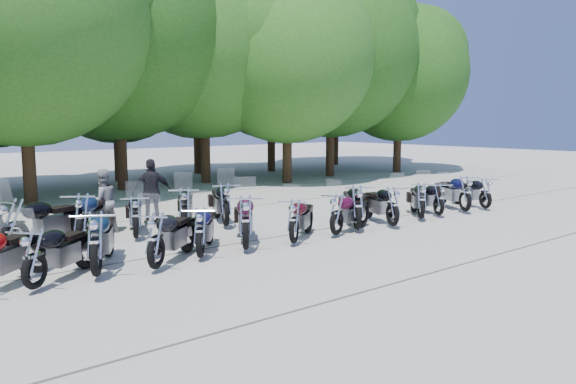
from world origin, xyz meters
TOP-DOWN VIEW (x-y plane):
  - ground at (0.00, 0.00)m, footprint 90.00×90.00m
  - tree_3 at (-3.57, 11.24)m, footprint 8.70×8.70m
  - tree_4 at (0.54, 13.09)m, footprint 9.13×9.13m
  - tree_5 at (4.61, 13.20)m, footprint 9.04×9.04m
  - tree_6 at (7.55, 10.82)m, footprint 8.00×8.00m
  - tree_7 at (11.20, 11.78)m, footprint 8.79×8.79m
  - tree_8 at (15.83, 11.20)m, footprint 7.53×7.53m
  - tree_12 at (1.80, 16.47)m, footprint 7.88×7.88m
  - tree_13 at (6.69, 17.47)m, footprint 8.31×8.31m
  - tree_14 at (10.68, 16.09)m, footprint 8.02×8.02m
  - tree_15 at (16.61, 17.02)m, footprint 9.67×9.67m
  - motorcycle_1 at (-6.33, 0.48)m, footprint 2.12×1.91m
  - motorcycle_2 at (-5.25, 0.58)m, footprint 1.87×2.59m
  - motorcycle_3 at (-4.17, 0.37)m, footprint 2.22×2.01m
  - motorcycle_4 at (-3.06, 0.62)m, footprint 1.89×2.17m
  - motorcycle_5 at (-1.92, 0.62)m, footprint 2.07×2.51m
  - motorcycle_6 at (-0.67, 0.46)m, footprint 2.13×1.83m
  - motorcycle_7 at (0.74, 0.50)m, footprint 2.28×1.37m
  - motorcycle_8 at (1.60, 0.62)m, footprint 2.09×2.41m
  - motorcycle_9 at (2.71, 0.39)m, footprint 1.50×2.35m
  - motorcycle_10 at (4.21, 0.59)m, footprint 2.04×2.06m
  - motorcycle_11 at (5.12, 0.65)m, footprint 1.49×2.11m
  - motorcycle_12 at (6.34, 0.55)m, footprint 1.76×2.41m
  - motorcycle_13 at (7.39, 0.50)m, footprint 1.38×2.17m
  - motorcycle_14 at (-5.98, 3.24)m, footprint 2.63×1.82m
  - motorcycle_15 at (-4.53, 3.33)m, footprint 2.05×2.49m
  - motorcycle_16 at (-3.28, 3.29)m, footprint 1.48×2.27m
  - motorcycle_17 at (-2.02, 3.16)m, footprint 1.89×2.44m
  - motorcycle_18 at (-0.77, 3.21)m, footprint 1.70×2.54m
  - rider_1 at (-3.53, 4.69)m, footprint 0.83×0.66m
  - rider_2 at (-2.02, 4.99)m, footprint 1.16×0.74m

SIDE VIEW (x-z plane):
  - ground at x=0.00m, z-range 0.00..0.00m
  - motorcycle_11 at x=5.12m, z-range 0.00..1.16m
  - motorcycle_13 at x=7.39m, z-range 0.00..1.18m
  - motorcycle_6 at x=-0.67m, z-range 0.00..1.23m
  - motorcycle_7 at x=0.74m, z-range 0.00..1.23m
  - motorcycle_16 at x=-3.28m, z-range 0.00..1.24m
  - motorcycle_1 at x=-6.33m, z-range 0.00..1.24m
  - motorcycle_4 at x=-3.06m, z-range 0.00..1.25m
  - motorcycle_10 at x=4.21m, z-range 0.00..1.26m
  - motorcycle_9 at x=2.71m, z-range 0.00..1.27m
  - motorcycle_3 at x=-4.17m, z-range 0.00..1.30m
  - motorcycle_12 at x=6.34m, z-range 0.00..1.33m
  - motorcycle_17 at x=-2.02m, z-range 0.00..1.37m
  - motorcycle_18 at x=-0.77m, z-range 0.00..1.39m
  - motorcycle_8 at x=1.60m, z-range 0.00..1.39m
  - motorcycle_15 at x=-4.53m, z-range 0.00..1.41m
  - motorcycle_5 at x=-1.92m, z-range 0.00..1.43m
  - motorcycle_2 at x=-5.25m, z-range 0.00..1.43m
  - motorcycle_14 at x=-5.98m, z-range 0.00..1.44m
  - rider_1 at x=-3.53m, z-range 0.00..1.65m
  - rider_2 at x=-2.02m, z-range 0.00..1.84m
  - tree_8 at x=15.83m, z-range 0.85..10.10m
  - tree_12 at x=1.80m, z-range 0.89..10.56m
  - tree_6 at x=7.55m, z-range 0.90..10.72m
  - tree_14 at x=10.68m, z-range 0.91..10.75m
  - tree_13 at x=6.69m, z-range 0.94..11.14m
  - tree_3 at x=-3.57m, z-range 0.98..11.66m
  - tree_7 at x=11.20m, z-range 0.99..11.79m
  - tree_5 at x=4.61m, z-range 1.02..12.12m
  - tree_4 at x=0.54m, z-range 1.03..12.24m
  - tree_15 at x=16.61m, z-range 1.09..12.96m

